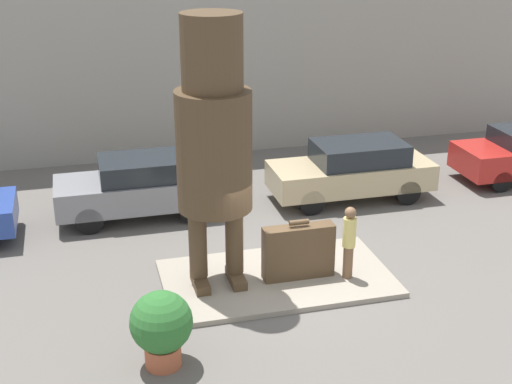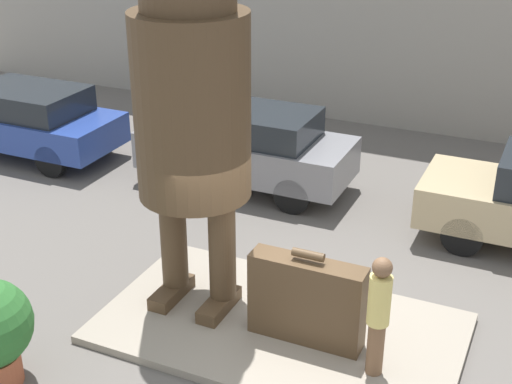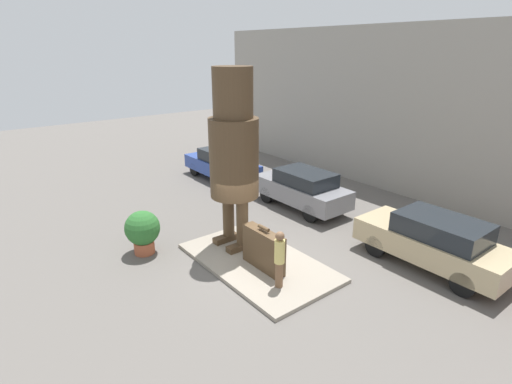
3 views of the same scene
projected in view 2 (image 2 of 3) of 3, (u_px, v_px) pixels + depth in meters
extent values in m
plane|color=#605B56|center=(279.00, 332.00, 10.23)|extent=(60.00, 60.00, 0.00)
cube|color=gray|center=(279.00, 328.00, 10.21)|extent=(5.09, 2.92, 0.12)
cube|color=#4C3823|center=(172.00, 292.00, 10.77)|extent=(0.31, 0.90, 0.20)
cube|color=#4C3823|center=(219.00, 305.00, 10.47)|extent=(0.31, 0.90, 0.20)
cylinder|color=#4C3823|center=(174.00, 237.00, 10.51)|extent=(0.39, 0.39, 1.58)
cylinder|color=#4C3823|center=(222.00, 248.00, 10.20)|extent=(0.39, 0.39, 1.58)
cylinder|color=#4C3823|center=(192.00, 107.00, 9.49)|extent=(1.58, 1.58, 2.54)
cube|color=#4C3823|center=(307.00, 301.00, 9.64)|extent=(1.60, 0.38, 1.23)
cylinder|color=#4C3823|center=(308.00, 255.00, 9.34)|extent=(0.44, 0.12, 0.12)
cylinder|color=brown|center=(375.00, 348.00, 9.09)|extent=(0.22, 0.22, 0.76)
cylinder|color=#DBC66B|center=(380.00, 300.00, 8.78)|extent=(0.29, 0.29, 0.68)
sphere|color=brown|center=(382.00, 267.00, 8.59)|extent=(0.25, 0.25, 0.25)
cube|color=#284293|center=(24.00, 125.00, 16.19)|extent=(4.51, 1.86, 0.67)
cube|color=#1E2328|center=(28.00, 100.00, 15.84)|extent=(2.48, 1.67, 0.56)
cylinder|color=black|center=(4.00, 119.00, 17.55)|extent=(0.71, 0.18, 0.71)
cylinder|color=black|center=(51.00, 161.00, 15.11)|extent=(0.71, 0.18, 0.71)
cylinder|color=black|center=(98.00, 136.00, 16.50)|extent=(0.71, 0.18, 0.71)
cube|color=gray|center=(246.00, 152.00, 14.54)|extent=(4.34, 1.76, 0.76)
cube|color=#1E2328|center=(255.00, 123.00, 14.18)|extent=(2.39, 1.58, 0.55)
cylinder|color=black|center=(170.00, 172.00, 14.56)|extent=(0.72, 0.18, 0.72)
cylinder|color=black|center=(206.00, 147.00, 15.86)|extent=(0.72, 0.18, 0.72)
cylinder|color=black|center=(292.00, 196.00, 13.54)|extent=(0.72, 0.18, 0.72)
cylinder|color=black|center=(320.00, 166.00, 14.84)|extent=(0.72, 0.18, 0.72)
cylinder|color=black|center=(462.00, 236.00, 12.10)|extent=(0.71, 0.18, 0.71)
cylinder|color=black|center=(477.00, 199.00, 13.43)|extent=(0.71, 0.18, 0.71)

